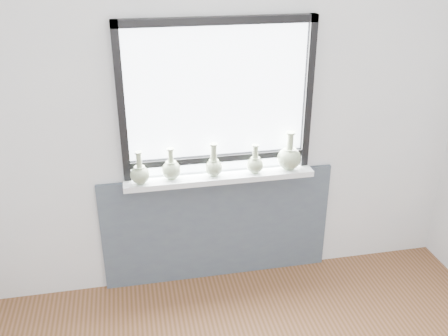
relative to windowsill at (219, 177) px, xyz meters
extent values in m
cube|color=silver|center=(0.00, 0.10, 0.42)|extent=(3.60, 0.02, 2.60)
cube|color=#45535C|center=(0.00, 0.07, -0.45)|extent=(1.70, 0.03, 0.86)
cube|color=white|center=(0.00, 0.00, 0.00)|extent=(1.32, 0.18, 0.04)
cube|color=black|center=(-0.62, 0.05, 0.55)|extent=(0.05, 0.06, 1.05)
cube|color=black|center=(0.62, 0.05, 0.55)|extent=(0.05, 0.06, 1.05)
cube|color=black|center=(0.00, 0.05, 1.04)|extent=(1.30, 0.06, 0.05)
cube|color=black|center=(0.00, 0.05, 0.12)|extent=(1.20, 0.05, 0.04)
cube|color=white|center=(0.00, 0.08, 0.52)|extent=(1.20, 0.01, 1.00)
cylinder|color=#91A47E|center=(-0.54, -0.03, 0.02)|extent=(0.06, 0.06, 0.01)
ellipsoid|color=#91A47E|center=(-0.54, -0.03, 0.08)|extent=(0.13, 0.13, 0.12)
cone|color=#91A47E|center=(-0.54, -0.03, 0.13)|extent=(0.07, 0.07, 0.03)
cylinder|color=#91A47E|center=(-0.54, -0.03, 0.18)|extent=(0.04, 0.04, 0.11)
cylinder|color=#91A47E|center=(-0.54, -0.03, 0.24)|extent=(0.05, 0.05, 0.01)
cylinder|color=#91A47E|center=(-0.33, 0.00, 0.02)|extent=(0.06, 0.06, 0.01)
ellipsoid|color=#91A47E|center=(-0.33, 0.00, 0.08)|extent=(0.13, 0.13, 0.12)
cone|color=#91A47E|center=(-0.33, 0.00, 0.13)|extent=(0.07, 0.07, 0.03)
cylinder|color=#91A47E|center=(-0.33, 0.00, 0.18)|extent=(0.04, 0.04, 0.10)
cylinder|color=#91A47E|center=(-0.33, 0.00, 0.23)|extent=(0.05, 0.05, 0.01)
cylinder|color=#91A47E|center=(-0.04, -0.01, 0.02)|extent=(0.06, 0.06, 0.01)
ellipsoid|color=#91A47E|center=(-0.04, -0.01, 0.08)|extent=(0.12, 0.12, 0.11)
cone|color=#91A47E|center=(-0.04, -0.01, 0.12)|extent=(0.07, 0.07, 0.03)
cylinder|color=#91A47E|center=(-0.04, -0.01, 0.18)|extent=(0.04, 0.04, 0.13)
cylinder|color=#91A47E|center=(-0.04, -0.01, 0.25)|extent=(0.06, 0.06, 0.01)
cylinder|color=#91A47E|center=(0.25, -0.02, 0.02)|extent=(0.05, 0.05, 0.01)
ellipsoid|color=#91A47E|center=(0.25, -0.02, 0.07)|extent=(0.12, 0.12, 0.11)
cone|color=#91A47E|center=(0.25, -0.02, 0.12)|extent=(0.07, 0.07, 0.03)
cylinder|color=#91A47E|center=(0.25, -0.02, 0.16)|extent=(0.04, 0.04, 0.10)
cylinder|color=#91A47E|center=(0.25, -0.02, 0.22)|extent=(0.05, 0.05, 0.01)
cylinder|color=#91A47E|center=(0.50, 0.00, 0.02)|extent=(0.08, 0.08, 0.01)
ellipsoid|color=#91A47E|center=(0.50, 0.00, 0.10)|extent=(0.17, 0.17, 0.16)
cone|color=#91A47E|center=(0.50, 0.00, 0.16)|extent=(0.09, 0.09, 0.03)
cylinder|color=#91A47E|center=(0.50, 0.00, 0.22)|extent=(0.05, 0.05, 0.13)
cylinder|color=#91A47E|center=(0.50, 0.00, 0.29)|extent=(0.07, 0.07, 0.01)
camera|label=1|loc=(-0.58, -3.06, 1.52)|focal=40.00mm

